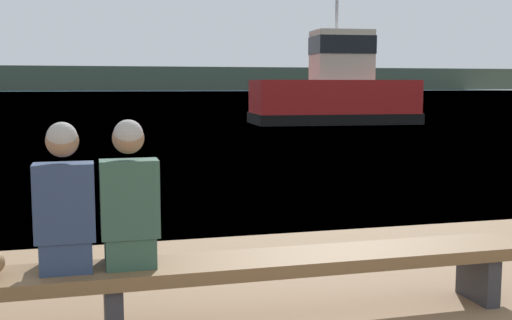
# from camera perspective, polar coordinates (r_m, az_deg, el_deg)

# --- Properties ---
(water_surface) EXTENTS (240.00, 240.00, 0.00)m
(water_surface) POSITION_cam_1_polar(r_m,az_deg,el_deg) (127.05, -14.41, 5.76)
(water_surface) COLOR #386084
(water_surface) RESTS_ON ground
(far_shoreline) EXTENTS (600.00, 12.00, 6.86)m
(far_shoreline) POSITION_cam_1_polar(r_m,az_deg,el_deg) (193.78, -14.65, 7.03)
(far_shoreline) COLOR #384233
(far_shoreline) RESTS_ON ground
(bench_main) EXTENTS (6.36, 0.52, 0.48)m
(bench_main) POSITION_cam_1_polar(r_m,az_deg,el_deg) (4.60, -12.63, -10.40)
(bench_main) COLOR brown
(bench_main) RESTS_ON ground
(person_left) EXTENTS (0.39, 0.42, 1.01)m
(person_left) POSITION_cam_1_polar(r_m,az_deg,el_deg) (4.49, -16.64, -4.04)
(person_left) COLOR navy
(person_left) RESTS_ON bench_main
(person_right) EXTENTS (0.39, 0.42, 1.02)m
(person_right) POSITION_cam_1_polar(r_m,az_deg,el_deg) (4.49, -11.18, -3.81)
(person_right) COLOR #2D4C3D
(person_right) RESTS_ON bench_main
(tugboat_red) EXTENTS (7.48, 3.80, 6.47)m
(tugboat_red) POSITION_cam_1_polar(r_m,az_deg,el_deg) (28.91, 7.02, 5.82)
(tugboat_red) COLOR #A81919
(tugboat_red) RESTS_ON water_surface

